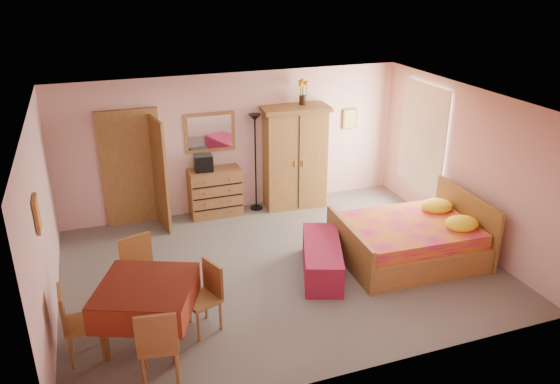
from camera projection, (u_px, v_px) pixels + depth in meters
name	position (u px, v px, depth m)	size (l,w,h in m)	color
floor	(280.00, 268.00, 8.49)	(6.50, 6.50, 0.00)	slate
ceiling	(281.00, 104.00, 7.49)	(6.50, 6.50, 0.00)	brown
wall_back	(235.00, 143.00, 10.16)	(6.50, 0.10, 2.60)	#E0A6A2
wall_front	(360.00, 275.00, 5.82)	(6.50, 0.10, 2.60)	#E0A6A2
wall_left	(42.00, 224.00, 6.97)	(0.10, 5.00, 2.60)	#E0A6A2
wall_right	(465.00, 165.00, 9.01)	(0.10, 5.00, 2.60)	#E0A6A2
doorway	(132.00, 169.00, 9.64)	(1.06, 0.12, 2.15)	#9E6B35
window	(423.00, 137.00, 9.98)	(0.08, 1.40, 1.95)	white
picture_left	(37.00, 214.00, 6.31)	(0.04, 0.32, 0.42)	orange
picture_back	(350.00, 119.00, 10.77)	(0.30, 0.04, 0.40)	#D8BF59
chest_of_drawers	(215.00, 192.00, 10.15)	(0.96, 0.48, 0.90)	brown
wall_mirror	(210.00, 132.00, 9.91)	(0.94, 0.05, 0.74)	white
stereo	(204.00, 163.00, 9.85)	(0.32, 0.23, 0.30)	black
floor_lamp	(256.00, 163.00, 10.21)	(0.24, 0.24, 1.87)	black
wardrobe	(295.00, 157.00, 10.36)	(1.26, 0.65, 1.97)	#9F7136
sunflower_vase	(303.00, 92.00, 10.01)	(0.19, 0.19, 0.48)	yellow
bed	(409.00, 230.00, 8.60)	(2.16, 1.70, 1.00)	#CC1360
bench	(322.00, 259.00, 8.27)	(0.55, 1.47, 0.49)	maroon
dining_table	(148.00, 313.00, 6.70)	(1.11, 1.11, 0.82)	maroon
chair_south	(159.00, 342.00, 6.06)	(0.44, 0.44, 0.98)	#A66938
chair_north	(144.00, 274.00, 7.35)	(0.45, 0.45, 1.00)	olive
chair_west	(83.00, 323.00, 6.41)	(0.43, 0.43, 0.95)	#A57238
chair_east	(201.00, 299.00, 6.90)	(0.41, 0.41, 0.91)	#A87139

